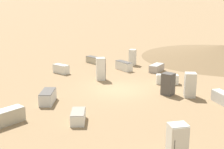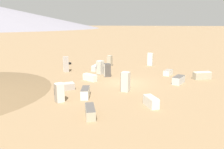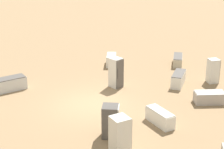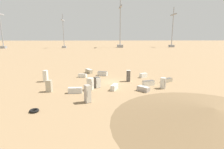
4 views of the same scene
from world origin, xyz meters
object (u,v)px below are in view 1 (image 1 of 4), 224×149
(discarded_fridge_8, at_px, (124,66))
(discarded_fridge_11, at_px, (223,98))
(discarded_fridge_15, at_px, (167,79))
(discarded_fridge_14, at_px, (61,69))
(discarded_fridge_9, at_px, (6,117))
(discarded_fridge_5, at_px, (157,68))
(discarded_fridge_4, at_px, (177,146))
(discarded_fridge_6, at_px, (78,117))
(discarded_fridge_7, at_px, (168,84))
(discarded_fridge_10, at_px, (101,69))
(discarded_fridge_3, at_px, (48,97))
(discarded_fridge_13, at_px, (94,60))
(discarded_fridge_1, at_px, (133,57))
(discarded_fridge_0, at_px, (190,85))

(discarded_fridge_8, xyz_separation_m, discarded_fridge_11, (2.96, -9.94, -0.02))
(discarded_fridge_11, xyz_separation_m, discarded_fridge_15, (-1.27, 4.95, -0.01))
(discarded_fridge_8, relative_size, discarded_fridge_11, 1.08)
(discarded_fridge_11, relative_size, discarded_fridge_14, 1.11)
(discarded_fridge_9, relative_size, discarded_fridge_15, 1.17)
(discarded_fridge_5, xyz_separation_m, discarded_fridge_9, (-12.23, -7.92, 0.08))
(discarded_fridge_15, bearing_deg, discarded_fridge_5, -170.37)
(discarded_fridge_4, xyz_separation_m, discarded_fridge_9, (-6.44, 6.25, -0.50))
(discarded_fridge_6, height_order, discarded_fridge_9, discarded_fridge_9)
(discarded_fridge_7, relative_size, discarded_fridge_10, 0.84)
(discarded_fridge_3, relative_size, discarded_fridge_7, 1.26)
(discarded_fridge_5, xyz_separation_m, discarded_fridge_7, (-1.98, -6.00, 0.43))
(discarded_fridge_4, height_order, discarded_fridge_9, discarded_fridge_4)
(discarded_fridge_3, height_order, discarded_fridge_13, discarded_fridge_3)
(discarded_fridge_8, relative_size, discarded_fridge_13, 0.97)
(discarded_fridge_10, bearing_deg, discarded_fridge_11, 46.34)
(discarded_fridge_9, relative_size, discarded_fridge_13, 1.07)
(discarded_fridge_4, height_order, discarded_fridge_15, discarded_fridge_4)
(discarded_fridge_6, height_order, discarded_fridge_14, discarded_fridge_14)
(discarded_fridge_1, bearing_deg, discarded_fridge_5, -30.89)
(discarded_fridge_4, bearing_deg, discarded_fridge_8, -97.51)
(discarded_fridge_3, relative_size, discarded_fridge_9, 0.92)
(discarded_fridge_7, height_order, discarded_fridge_11, discarded_fridge_7)
(discarded_fridge_15, bearing_deg, discarded_fridge_8, -138.61)
(discarded_fridge_3, distance_m, discarded_fridge_9, 3.59)
(discarded_fridge_5, bearing_deg, discarded_fridge_6, 94.86)
(discarded_fridge_10, distance_m, discarded_fridge_13, 5.98)
(discarded_fridge_0, xyz_separation_m, discarded_fridge_1, (-0.25, 9.78, -0.07))
(discarded_fridge_6, height_order, discarded_fridge_10, discarded_fridge_10)
(discarded_fridge_10, bearing_deg, discarded_fridge_4, 6.70)
(discarded_fridge_6, distance_m, discarded_fridge_8, 11.74)
(discarded_fridge_4, relative_size, discarded_fridge_6, 1.15)
(discarded_fridge_10, bearing_deg, discarded_fridge_15, 69.57)
(discarded_fridge_0, height_order, discarded_fridge_5, discarded_fridge_0)
(discarded_fridge_10, distance_m, discarded_fridge_15, 5.14)
(discarded_fridge_1, bearing_deg, discarded_fridge_8, -92.94)
(discarded_fridge_6, bearing_deg, discarded_fridge_10, -97.37)
(discarded_fridge_1, xyz_separation_m, discarded_fridge_4, (-4.68, -17.10, 0.15))
(discarded_fridge_4, bearing_deg, discarded_fridge_7, -110.64)
(discarded_fridge_1, bearing_deg, discarded_fridge_9, -97.20)
(discarded_fridge_8, relative_size, discarded_fridge_10, 1.04)
(discarded_fridge_15, bearing_deg, discarded_fridge_13, -134.44)
(discarded_fridge_13, height_order, discarded_fridge_14, discarded_fridge_14)
(discarded_fridge_11, height_order, discarded_fridge_14, discarded_fridge_14)
(discarded_fridge_0, xyz_separation_m, discarded_fridge_7, (-1.13, 0.84, -0.07))
(discarded_fridge_5, distance_m, discarded_fridge_10, 5.48)
(discarded_fridge_4, relative_size, discarded_fridge_9, 0.89)
(discarded_fridge_1, xyz_separation_m, discarded_fridge_7, (-0.88, -8.94, -0.00))
(discarded_fridge_1, height_order, discarded_fridge_7, discarded_fridge_1)
(discarded_fridge_11, distance_m, discarded_fridge_14, 13.40)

